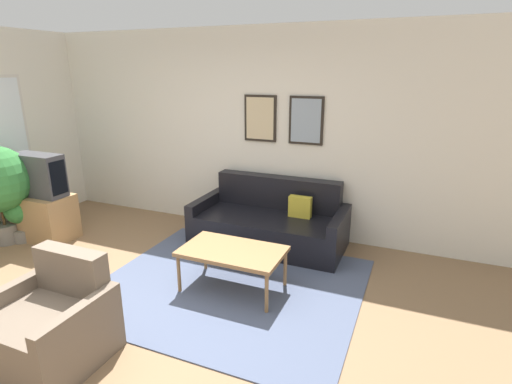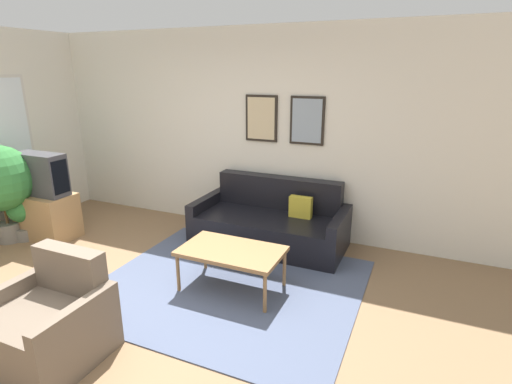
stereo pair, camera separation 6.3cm
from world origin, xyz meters
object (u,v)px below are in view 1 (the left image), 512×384
coffee_table (232,253)px  tv (38,175)px  armchair (50,326)px  couch (270,223)px

coffee_table → tv: 2.89m
coffee_table → tv: tv is taller
armchair → couch: bearing=61.5°
coffee_table → couch: bearing=92.4°
coffee_table → armchair: bearing=-119.9°
couch → coffee_table: bearing=-87.6°
coffee_table → armchair: (-0.84, -1.46, -0.13)m
tv → armchair: 2.68m
coffee_table → armchair: size_ratio=1.26×
tv → couch: bearing=19.6°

